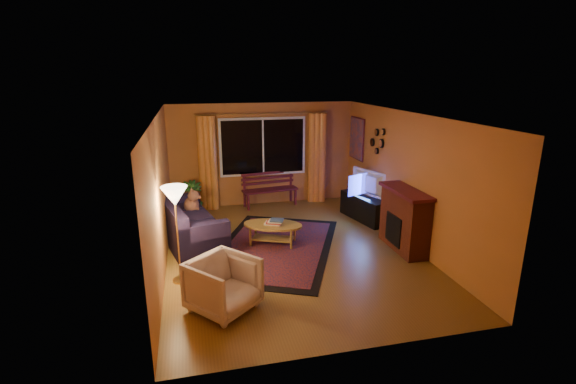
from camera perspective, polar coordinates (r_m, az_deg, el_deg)
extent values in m
cube|color=brown|center=(7.86, 0.51, -8.04)|extent=(4.50, 6.00, 0.02)
cube|color=white|center=(7.21, 0.56, 10.56)|extent=(4.50, 6.00, 0.02)
cube|color=#C27537|center=(10.31, -3.47, 5.15)|extent=(4.50, 0.02, 2.50)
cube|color=#C27537|center=(7.26, -17.07, -0.26)|extent=(0.02, 6.00, 2.50)
cube|color=#C27537|center=(8.26, 15.96, 1.77)|extent=(0.02, 6.00, 2.50)
cube|color=black|center=(10.21, -3.43, 6.19)|extent=(2.00, 0.02, 1.30)
cylinder|color=#BF8C3F|center=(10.06, -3.46, 10.64)|extent=(3.20, 0.03, 0.03)
cylinder|color=orange|center=(10.07, -10.93, 3.87)|extent=(0.36, 0.36, 2.24)
cylinder|color=orange|center=(10.52, 3.95, 4.65)|extent=(0.36, 0.36, 2.24)
cube|color=#481219|center=(10.34, -2.45, -0.78)|extent=(1.40, 0.60, 0.41)
imported|color=#235B1E|center=(9.71, -13.03, -0.98)|extent=(0.50, 0.50, 0.84)
cube|color=black|center=(8.30, -13.29, -3.86)|extent=(1.41, 2.30, 0.87)
imported|color=beige|center=(5.94, -8.84, -12.14)|extent=(1.11, 1.11, 0.84)
cylinder|color=#BF8C3F|center=(6.69, -14.87, -5.70)|extent=(0.34, 0.34, 1.57)
cube|color=maroon|center=(7.97, -1.82, -7.54)|extent=(3.24, 3.82, 0.02)
cylinder|color=#AA8137|center=(8.06, -2.08, -5.76)|extent=(1.49, 1.49, 0.41)
cube|color=black|center=(9.50, 10.45, -2.13)|extent=(0.73, 1.38, 0.55)
imported|color=black|center=(9.35, 10.63, 1.14)|extent=(0.50, 0.97, 0.57)
cube|color=maroon|center=(8.02, 15.62, -3.85)|extent=(0.40, 1.20, 1.10)
cube|color=#CC4C17|center=(10.32, 9.37, 7.24)|extent=(0.04, 0.76, 0.96)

